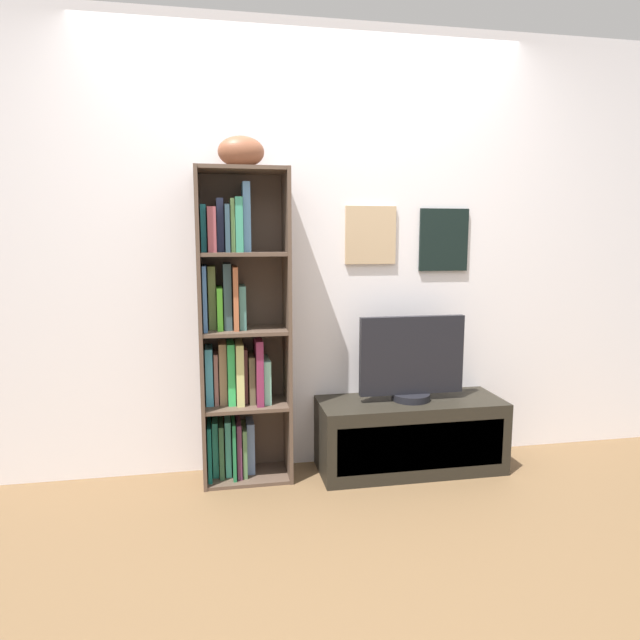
# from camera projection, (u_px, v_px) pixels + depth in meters

# --- Properties ---
(ground) EXTENTS (5.20, 5.20, 0.04)m
(ground) POSITION_uv_depth(u_px,v_px,m) (354.00, 570.00, 2.34)
(ground) COLOR brown
(back_wall) EXTENTS (4.80, 0.08, 2.55)m
(back_wall) POSITION_uv_depth(u_px,v_px,m) (310.00, 252.00, 3.24)
(back_wall) COLOR silver
(back_wall) RESTS_ON ground
(bookshelf) EXTENTS (0.49, 0.30, 1.73)m
(bookshelf) POSITION_uv_depth(u_px,v_px,m) (237.00, 337.00, 3.09)
(bookshelf) COLOR brown
(bookshelf) RESTS_ON ground
(football) EXTENTS (0.25, 0.17, 0.16)m
(football) POSITION_uv_depth(u_px,v_px,m) (241.00, 152.00, 2.92)
(football) COLOR brown
(football) RESTS_ON bookshelf
(tv_stand) EXTENTS (1.08, 0.41, 0.42)m
(tv_stand) POSITION_uv_depth(u_px,v_px,m) (410.00, 435.00, 3.27)
(tv_stand) COLOR black
(tv_stand) RESTS_ON ground
(television) EXTENTS (0.62, 0.22, 0.49)m
(television) POSITION_uv_depth(u_px,v_px,m) (412.00, 360.00, 3.21)
(television) COLOR black
(television) RESTS_ON tv_stand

